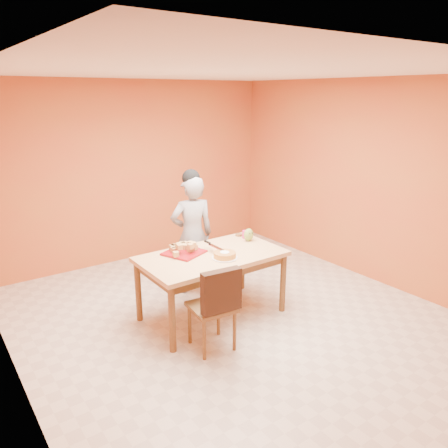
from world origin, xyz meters
TOP-DOWN VIEW (x-y plane):
  - floor at (0.00, 0.00)m, footprint 5.00×5.00m
  - ceiling at (0.00, 0.00)m, footprint 5.00×5.00m
  - wall_back at (0.00, 2.50)m, footprint 4.50×0.00m
  - wall_left at (-2.25, 0.00)m, footprint 0.00×5.00m
  - wall_right at (2.25, 0.00)m, footprint 0.00×5.00m
  - dining_table at (-0.15, 0.20)m, footprint 1.60×0.90m
  - dining_chair at (-0.53, -0.36)m, footprint 0.47×0.53m
  - pastry_pile at (-0.40, 0.40)m, footprint 0.35×0.35m
  - person at (0.02, 0.91)m, footprint 0.63×0.49m
  - pastry_platter at (-0.40, 0.40)m, footprint 0.50×0.50m
  - red_dinner_plate at (-0.32, 0.42)m, footprint 0.29×0.29m
  - white_cake_plate at (-0.11, 0.01)m, footprint 0.37×0.37m
  - sponge_cake at (-0.11, 0.01)m, footprint 0.30×0.30m
  - cake_server at (-0.10, 0.19)m, footprint 0.05×0.25m
  - egg_ornament at (0.47, 0.32)m, footprint 0.13×0.11m
  - magenta_glass at (0.50, 0.44)m, footprint 0.08×0.08m
  - checker_tin at (0.49, 0.55)m, footprint 0.09×0.09m

SIDE VIEW (x-z plane):
  - floor at x=0.00m, z-range 0.00..0.00m
  - dining_chair at x=-0.53m, z-range 0.02..0.93m
  - dining_table at x=-0.15m, z-range 0.29..1.05m
  - person at x=0.02m, z-range 0.00..1.53m
  - white_cake_plate at x=-0.11m, z-range 0.76..0.77m
  - red_dinner_plate at x=-0.32m, z-range 0.76..0.78m
  - pastry_platter at x=-0.40m, z-range 0.76..0.78m
  - checker_tin at x=0.49m, z-range 0.76..0.79m
  - sponge_cake at x=-0.11m, z-range 0.77..0.83m
  - magenta_glass at x=0.50m, z-range 0.76..0.86m
  - cake_server at x=-0.10m, z-range 0.83..0.84m
  - egg_ornament at x=0.47m, z-range 0.76..0.92m
  - pastry_pile at x=-0.40m, z-range 0.78..0.90m
  - wall_back at x=0.00m, z-range -0.90..3.60m
  - wall_left at x=-2.25m, z-range -1.15..3.85m
  - wall_right at x=2.25m, z-range -1.15..3.85m
  - ceiling at x=0.00m, z-range 2.70..2.70m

